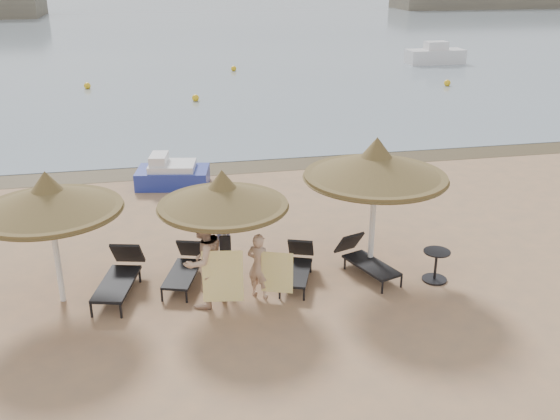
% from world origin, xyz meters
% --- Properties ---
extents(ground, '(160.00, 160.00, 0.00)m').
position_xyz_m(ground, '(0.00, 0.00, 0.00)').
color(ground, '#A77952').
rests_on(ground, ground).
extents(sea, '(200.00, 140.00, 0.03)m').
position_xyz_m(sea, '(0.00, 80.00, 0.01)').
color(sea, slate).
rests_on(sea, ground).
extents(wet_sand_strip, '(200.00, 1.60, 0.01)m').
position_xyz_m(wet_sand_strip, '(0.00, 9.40, 0.00)').
color(wet_sand_strip, '#4C3F28').
rests_on(wet_sand_strip, ground).
extents(palapa_left, '(2.97, 2.97, 2.94)m').
position_xyz_m(palapa_left, '(-3.89, 0.87, 2.34)').
color(palapa_left, white).
rests_on(palapa_left, ground).
extents(palapa_center, '(2.82, 2.82, 2.79)m').
position_xyz_m(palapa_center, '(-0.38, 0.69, 2.22)').
color(palapa_center, white).
rests_on(palapa_center, ground).
extents(palapa_right, '(3.27, 3.27, 3.24)m').
position_xyz_m(palapa_right, '(3.09, 0.94, 2.58)').
color(palapa_right, white).
rests_on(palapa_right, ground).
extents(lounger_far_left, '(1.15, 2.15, 0.92)m').
position_xyz_m(lounger_far_left, '(-2.67, 1.04, 0.41)').
color(lounger_far_left, black).
rests_on(lounger_far_left, ground).
extents(lounger_near_left, '(1.12, 1.89, 0.81)m').
position_xyz_m(lounger_near_left, '(-1.24, 1.25, 0.36)').
color(lounger_near_left, black).
rests_on(lounger_near_left, ground).
extents(lounger_near_right, '(1.16, 1.85, 0.79)m').
position_xyz_m(lounger_near_right, '(1.29, 0.81, 0.35)').
color(lounger_near_right, black).
rests_on(lounger_near_right, ground).
extents(lounger_far_right, '(1.18, 1.92, 0.82)m').
position_xyz_m(lounger_far_right, '(2.90, 0.80, 0.37)').
color(lounger_far_right, black).
rests_on(lounger_far_right, ground).
extents(side_table, '(0.61, 0.61, 0.74)m').
position_xyz_m(side_table, '(4.37, 0.13, 0.35)').
color(side_table, black).
rests_on(side_table, ground).
extents(person_left, '(1.31, 1.23, 2.39)m').
position_xyz_m(person_left, '(-0.88, 0.10, 1.20)').
color(person_left, '#CEA88B').
rests_on(person_left, ground).
extents(person_right, '(0.94, 0.88, 1.72)m').
position_xyz_m(person_right, '(0.30, 0.22, 0.86)').
color(person_right, '#CEA88B').
rests_on(person_right, ground).
extents(towel_left, '(0.83, 0.15, 1.17)m').
position_xyz_m(towel_left, '(-0.53, -0.25, 0.81)').
color(towel_left, yellow).
rests_on(towel_left, ground).
extents(towel_right, '(0.65, 0.25, 0.96)m').
position_xyz_m(towel_right, '(0.65, -0.03, 0.66)').
color(towel_right, yellow).
rests_on(towel_right, ground).
extents(bag_patterned, '(0.29, 0.18, 0.34)m').
position_xyz_m(bag_patterned, '(-0.38, 0.87, 1.13)').
color(bag_patterned, silver).
rests_on(bag_patterned, ground).
extents(bag_dark, '(0.25, 0.11, 0.35)m').
position_xyz_m(bag_dark, '(-0.38, 0.53, 1.18)').
color(bag_dark, black).
rests_on(bag_dark, ground).
extents(pedal_boat, '(2.48, 1.74, 1.06)m').
position_xyz_m(pedal_boat, '(-1.25, 7.86, 0.39)').
color(pedal_boat, navy).
rests_on(pedal_boat, ground).
extents(buoy_left, '(0.37, 0.37, 0.37)m').
position_xyz_m(buoy_left, '(-5.29, 25.35, 0.19)').
color(buoy_left, yellow).
rests_on(buoy_left, ground).
extents(buoy_mid, '(0.35, 0.35, 0.35)m').
position_xyz_m(buoy_mid, '(3.68, 29.77, 0.18)').
color(buoy_mid, yellow).
rests_on(buoy_mid, ground).
extents(buoy_right, '(0.38, 0.38, 0.38)m').
position_xyz_m(buoy_right, '(15.16, 22.06, 0.19)').
color(buoy_right, yellow).
rests_on(buoy_right, ground).
extents(buoy_extra, '(0.37, 0.37, 0.37)m').
position_xyz_m(buoy_extra, '(0.48, 20.77, 0.18)').
color(buoy_extra, yellow).
rests_on(buoy_extra, ground).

